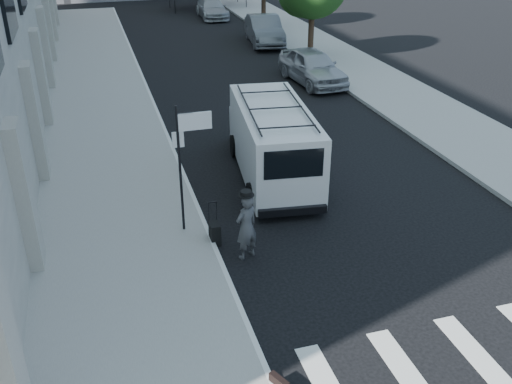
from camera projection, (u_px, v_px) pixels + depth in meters
ground at (317, 285)px, 13.49m from camera, size 120.00×120.00×0.00m
sidewalk_left at (99, 97)px, 26.03m from camera, size 4.50×48.00×0.15m
sidewalk_right at (333, 56)px, 32.77m from camera, size 4.00×56.00×0.15m
sign_pole at (188, 142)px, 14.41m from camera, size 1.03×0.07×3.50m
businessman at (246, 227)px, 14.15m from camera, size 0.77×0.66×1.77m
suitcase at (215, 233)px, 14.99m from camera, size 0.26×0.42×1.15m
cargo_van at (272, 141)px, 18.28m from camera, size 2.79×6.50×2.37m
parked_car_a at (312, 66)px, 27.90m from camera, size 2.34×5.01×1.66m
parked_car_b at (264, 30)px, 35.49m from camera, size 2.51×5.43×1.72m
parked_car_c at (212, 9)px, 43.35m from camera, size 2.03×4.80×1.38m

